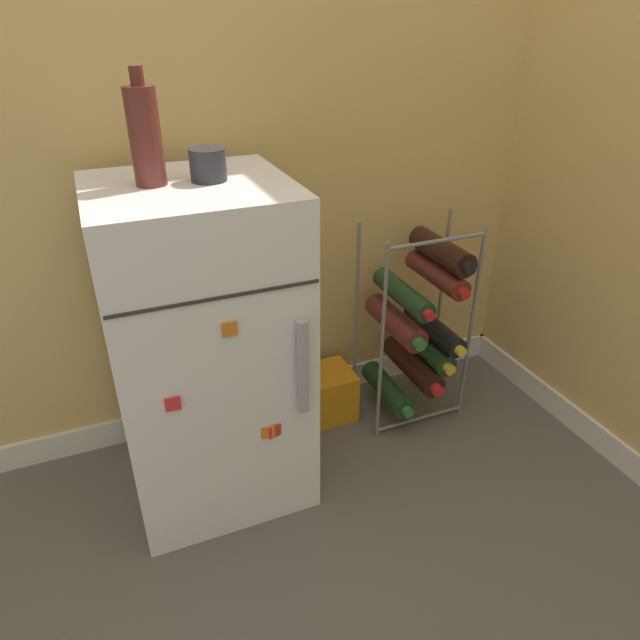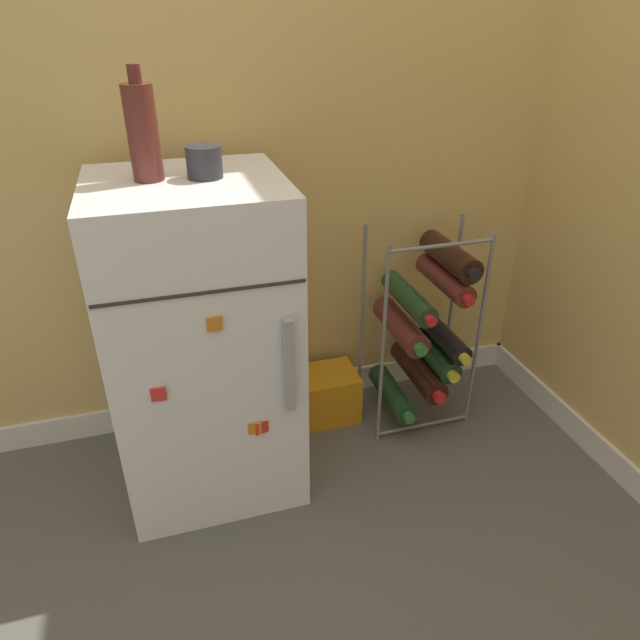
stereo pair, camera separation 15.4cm
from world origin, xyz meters
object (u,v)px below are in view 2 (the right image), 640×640
at_px(wine_rack, 423,329).
at_px(soda_box, 324,395).
at_px(fridge_top_cup, 204,162).
at_px(fridge_top_bottle, 143,132).
at_px(mini_fridge, 203,344).

distance_m(wine_rack, soda_box, 0.42).
distance_m(fridge_top_cup, fridge_top_bottle, 0.15).
relative_size(mini_fridge, soda_box, 3.98).
distance_m(wine_rack, fridge_top_cup, 0.91).
bearing_deg(soda_box, fridge_top_bottle, -163.97).
xyz_separation_m(fridge_top_cup, fridge_top_bottle, (-0.13, 0.02, 0.07)).
distance_m(mini_fridge, fridge_top_cup, 0.50).
height_order(mini_fridge, wine_rack, mini_fridge).
bearing_deg(mini_fridge, fridge_top_cup, 4.36).
xyz_separation_m(soda_box, fridge_top_cup, (-0.35, -0.15, 0.87)).
height_order(mini_fridge, fridge_top_bottle, fridge_top_bottle).
xyz_separation_m(wine_rack, fridge_top_bottle, (-0.80, -0.05, 0.69)).
xyz_separation_m(mini_fridge, fridge_top_cup, (0.05, 0.00, 0.50)).
distance_m(mini_fridge, soda_box, 0.57).
relative_size(wine_rack, soda_box, 3.02).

